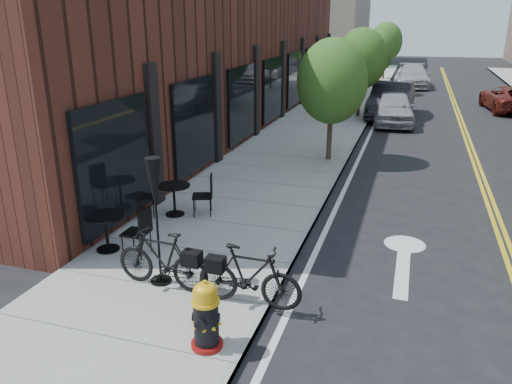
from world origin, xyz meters
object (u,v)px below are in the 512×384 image
(fire_hydrant, at_px, (206,316))
(parked_car_b, at_px, (391,100))
(bicycle_right, at_px, (249,276))
(patio_umbrella, at_px, (155,195))
(bicycle_left, at_px, (162,259))
(parked_car_far, at_px, (509,98))
(bistro_set_c, at_px, (106,227))
(bistro_set_b, at_px, (174,195))
(parked_car_a, at_px, (394,108))
(parked_car_c, at_px, (413,76))

(fire_hydrant, height_order, parked_car_b, parked_car_b)
(bicycle_right, height_order, patio_umbrella, patio_umbrella)
(bicycle_left, relative_size, parked_car_far, 0.37)
(fire_hydrant, xyz_separation_m, bistro_set_c, (-3.07, 2.25, -0.00))
(bistro_set_b, bearing_deg, patio_umbrella, -88.29)
(bicycle_right, xyz_separation_m, parked_car_a, (1.34, 16.25, 0.08))
(parked_car_b, bearing_deg, bicycle_left, -95.13)
(bistro_set_c, distance_m, patio_umbrella, 2.12)
(parked_car_c, bearing_deg, parked_car_a, -96.11)
(parked_car_far, bearing_deg, bicycle_right, 65.62)
(parked_car_a, xyz_separation_m, parked_car_c, (0.56, 13.40, 0.01))
(bicycle_right, relative_size, bistro_set_b, 0.96)
(fire_hydrant, distance_m, patio_umbrella, 2.33)
(patio_umbrella, height_order, parked_car_far, patio_umbrella)
(parked_car_b, distance_m, parked_car_far, 6.64)
(parked_car_a, bearing_deg, parked_car_b, 92.14)
(bicycle_left, distance_m, parked_car_far, 22.81)
(bistro_set_b, bearing_deg, parked_car_b, 54.25)
(fire_hydrant, bearing_deg, parked_car_a, 71.81)
(fire_hydrant, distance_m, parked_car_c, 30.90)
(bistro_set_b, height_order, parked_car_far, parked_car_far)
(bistro_set_b, relative_size, parked_car_c, 0.36)
(bistro_set_c, height_order, parked_car_c, parked_car_c)
(parked_car_c, bearing_deg, patio_umbrella, -100.68)
(bicycle_right, height_order, parked_car_far, parked_car_far)
(parked_car_b, height_order, parked_car_c, parked_car_b)
(fire_hydrant, relative_size, bicycle_right, 0.60)
(bistro_set_c, bearing_deg, parked_car_a, 73.20)
(bistro_set_b, bearing_deg, bicycle_right, -68.00)
(patio_umbrella, bearing_deg, bicycle_left, -47.17)
(bistro_set_c, bearing_deg, bistro_set_b, 78.85)
(patio_umbrella, relative_size, parked_car_c, 0.45)
(bicycle_left, height_order, parked_car_c, parked_car_c)
(bistro_set_c, xyz_separation_m, parked_car_a, (4.64, 15.18, 0.11))
(bicycle_right, distance_m, bistro_set_c, 3.47)
(bicycle_left, distance_m, bicycle_right, 1.58)
(patio_umbrella, relative_size, parked_car_a, 0.53)
(patio_umbrella, bearing_deg, fire_hydrant, -44.15)
(fire_hydrant, relative_size, parked_car_a, 0.25)
(parked_car_b, bearing_deg, bicycle_right, -90.05)
(bistro_set_c, relative_size, parked_car_far, 0.39)
(fire_hydrant, bearing_deg, bicycle_right, 65.95)
(bistro_set_c, height_order, parked_car_b, parked_car_b)
(bistro_set_c, height_order, parked_car_a, parked_car_a)
(parked_car_a, height_order, parked_car_far, parked_car_a)
(bistro_set_c, xyz_separation_m, patio_umbrella, (1.60, -0.82, 1.12))
(bicycle_left, height_order, parked_car_b, parked_car_b)
(bistro_set_b, relative_size, patio_umbrella, 0.80)
(bicycle_left, relative_size, bistro_set_b, 0.96)
(bistro_set_c, bearing_deg, bicycle_left, -28.77)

